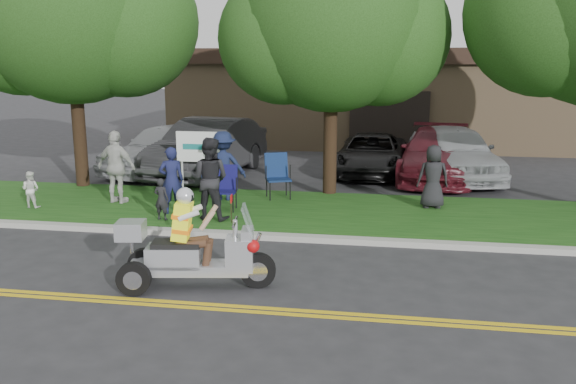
% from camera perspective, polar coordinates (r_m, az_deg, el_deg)
% --- Properties ---
extents(ground, '(120.00, 120.00, 0.00)m').
position_cam_1_polar(ground, '(9.69, -3.43, -9.74)').
color(ground, '#28282B').
rests_on(ground, ground).
extents(centerline_near, '(60.00, 0.10, 0.01)m').
position_cam_1_polar(centerline_near, '(9.17, -4.26, -11.05)').
color(centerline_near, gold).
rests_on(centerline_near, ground).
extents(centerline_far, '(60.00, 0.10, 0.01)m').
position_cam_1_polar(centerline_far, '(9.31, -4.02, -10.66)').
color(centerline_far, gold).
rests_on(centerline_far, ground).
extents(curb, '(60.00, 0.25, 0.12)m').
position_cam_1_polar(curb, '(12.49, -0.31, -4.26)').
color(curb, '#A8A89E').
rests_on(curb, ground).
extents(grass_verge, '(60.00, 4.00, 0.10)m').
position_cam_1_polar(grass_verge, '(14.54, 1.14, -1.86)').
color(grass_verge, '#154312').
rests_on(grass_verge, ground).
extents(commercial_building, '(18.00, 8.20, 4.00)m').
position_cam_1_polar(commercial_building, '(27.76, 9.53, 8.94)').
color(commercial_building, '#9E7F5B').
rests_on(commercial_building, ground).
extents(tree_left, '(6.62, 5.40, 7.78)m').
position_cam_1_polar(tree_left, '(17.94, -19.47, 15.62)').
color(tree_left, '#332114').
rests_on(tree_left, ground).
extents(tree_mid, '(5.88, 4.80, 7.05)m').
position_cam_1_polar(tree_mid, '(16.05, 4.33, 15.23)').
color(tree_mid, '#332114').
rests_on(tree_mid, ground).
extents(business_sign, '(1.25, 0.06, 1.75)m').
position_cam_1_polar(business_sign, '(16.29, -8.28, 3.89)').
color(business_sign, silver).
rests_on(business_sign, ground).
extents(trike_scooter, '(2.54, 0.99, 1.67)m').
position_cam_1_polar(trike_scooter, '(9.97, -9.23, -5.67)').
color(trike_scooter, black).
rests_on(trike_scooter, ground).
extents(lawn_chair_a, '(0.60, 0.62, 1.05)m').
position_cam_1_polar(lawn_chair_a, '(14.55, -5.90, 0.69)').
color(lawn_chair_a, black).
rests_on(lawn_chair_a, grass_verge).
extents(lawn_chair_b, '(0.79, 0.80, 1.14)m').
position_cam_1_polar(lawn_chair_b, '(15.72, -1.01, 1.82)').
color(lawn_chair_b, black).
rests_on(lawn_chair_b, grass_verge).
extents(spectator_adult_left, '(0.67, 0.56, 1.56)m').
position_cam_1_polar(spectator_adult_left, '(14.30, -10.84, 1.09)').
color(spectator_adult_left, '#191D46').
rests_on(spectator_adult_left, grass_verge).
extents(spectator_adult_mid, '(0.96, 0.78, 1.84)m').
position_cam_1_polar(spectator_adult_mid, '(13.61, -7.35, 1.24)').
color(spectator_adult_mid, black).
rests_on(spectator_adult_mid, grass_verge).
extents(spectator_adult_right, '(1.12, 0.64, 1.80)m').
position_cam_1_polar(spectator_adult_right, '(15.64, -15.74, 2.26)').
color(spectator_adult_right, beige).
rests_on(spectator_adult_right, grass_verge).
extents(spectator_chair_a, '(1.25, 0.91, 1.75)m').
position_cam_1_polar(spectator_chair_a, '(15.47, -6.08, 2.45)').
color(spectator_chair_a, '#172042').
rests_on(spectator_chair_a, grass_verge).
extents(spectator_chair_b, '(0.79, 0.56, 1.53)m').
position_cam_1_polar(spectator_chair_b, '(14.99, 13.42, 1.43)').
color(spectator_chair_b, black).
rests_on(spectator_chair_b, grass_verge).
extents(child_left, '(0.38, 0.27, 0.95)m').
position_cam_1_polar(child_left, '(13.83, -11.76, -0.64)').
color(child_left, black).
rests_on(child_left, grass_verge).
extents(child_right, '(0.44, 0.35, 0.89)m').
position_cam_1_polar(child_right, '(15.91, -22.94, 0.22)').
color(child_right, white).
rests_on(child_right, grass_verge).
extents(parked_car_far_left, '(3.66, 5.13, 1.62)m').
position_cam_1_polar(parked_car_far_left, '(19.88, -11.36, 4.03)').
color(parked_car_far_left, '#97999E').
rests_on(parked_car_far_left, ground).
extents(parked_car_left, '(2.77, 5.64, 1.78)m').
position_cam_1_polar(parked_car_left, '(19.25, -7.51, 4.13)').
color(parked_car_left, '#2B2B2D').
rests_on(parked_car_left, ground).
extents(parked_car_mid, '(2.32, 4.66, 1.27)m').
position_cam_1_polar(parked_car_mid, '(19.62, 7.83, 3.52)').
color(parked_car_mid, black).
rests_on(parked_car_mid, ground).
extents(parked_car_right, '(2.67, 5.44, 1.52)m').
position_cam_1_polar(parked_car_right, '(19.16, 13.78, 3.45)').
color(parked_car_right, '#56141D').
rests_on(parked_car_right, ground).
extents(parked_car_far_right, '(2.97, 5.23, 1.68)m').
position_cam_1_polar(parked_car_far_right, '(19.20, 15.29, 3.62)').
color(parked_car_far_right, '#A0A3A7').
rests_on(parked_car_far_right, ground).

